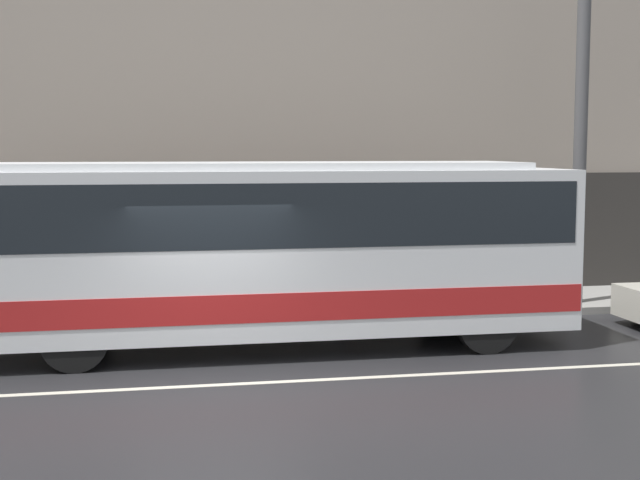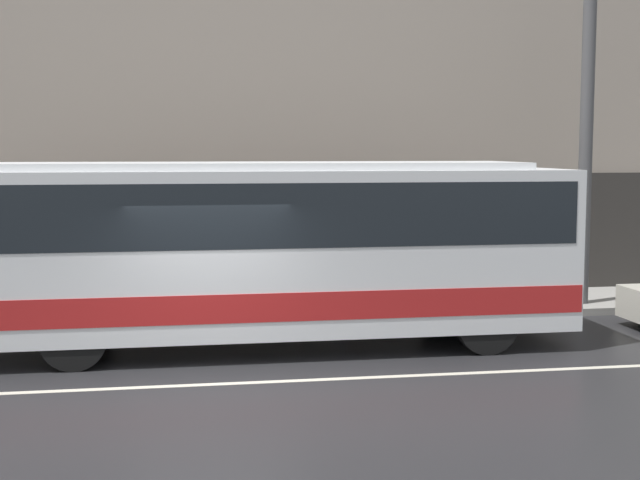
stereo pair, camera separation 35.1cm
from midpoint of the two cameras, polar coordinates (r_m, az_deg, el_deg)
name	(u,v)px [view 2 (the right image)]	position (r m, az deg, el deg)	size (l,w,h in m)	color
ground_plane	(213,385)	(12.93, -6.07, -9.19)	(60.00, 60.00, 0.00)	#262628
sidewalk	(200,312)	(18.11, -7.12, -4.60)	(60.00, 2.66, 0.15)	gray
building_facade	(194,0)	(19.53, -7.56, 14.97)	(60.00, 0.35, 13.34)	gray
lane_stripe	(213,384)	(12.93, -6.07, -9.17)	(54.00, 0.14, 0.01)	beige
transit_bus	(256,244)	(14.92, -3.46, -0.26)	(10.56, 2.54, 3.12)	white
utility_pole_near	(586,129)	(19.17, 17.19, 6.79)	(0.27, 0.27, 7.19)	#4C4C4F
pedestrian_waiting	(343,270)	(17.92, 2.05, -1.91)	(0.36, 0.36, 1.67)	#333338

